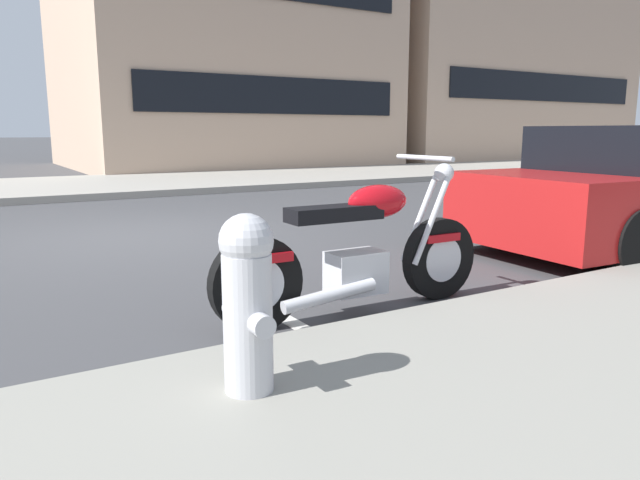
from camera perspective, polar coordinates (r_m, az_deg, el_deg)
The scene contains 7 objects.
ground_plane at distance 7.64m, azimuth -16.94°, elevation 0.29°, with size 260.00×260.00×0.00m, color #3D3D3F.
sidewalk_far_curb at distance 19.80m, azimuth 13.13°, elevation 6.66°, with size 120.00×5.00×0.14m, color gray.
parking_stall_stripe at distance 4.25m, azimuth -4.06°, elevation -7.16°, with size 0.12×2.20×0.01m, color silver.
parked_motorcycle at distance 4.20m, azimuth 3.78°, elevation -1.40°, with size 2.18×0.62×1.11m.
fire_hydrant at distance 2.62m, azimuth -7.01°, elevation -5.63°, with size 0.24×0.36×0.80m.
townhouse_far_uphill at distance 23.33m, azimuth -10.31°, elevation 20.33°, with size 10.26×10.00×10.70m.
townhouse_corner_block at distance 29.79m, azimuth 15.02°, elevation 21.02°, with size 12.90×8.15×13.84m.
Camera 1 is at (-1.85, -7.30, 1.29)m, focal length 33.18 mm.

